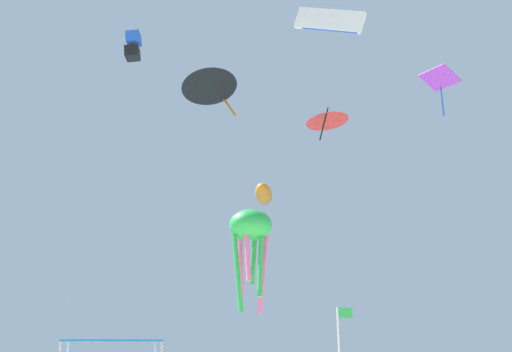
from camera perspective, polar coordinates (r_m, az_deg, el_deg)
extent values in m
cube|color=#1972B7|center=(18.58, -15.03, -16.60)|extent=(2.98, 2.86, 0.06)
cube|color=green|center=(19.97, 9.50, -14.17)|extent=(0.55, 0.02, 0.35)
cone|color=black|center=(39.67, -5.05, 9.82)|extent=(5.29, 5.31, 1.87)
cylinder|color=orange|center=(39.91, -2.95, 7.51)|extent=(0.93, 2.05, 2.55)
ellipsoid|color=orange|center=(45.75, 0.83, -1.96)|extent=(3.13, 5.11, 1.61)
cone|color=black|center=(45.96, 0.82, -1.05)|extent=(0.97, 0.92, 0.61)
ellipsoid|color=green|center=(28.41, -0.57, -5.25)|extent=(3.03, 3.03, 1.63)
cylinder|color=green|center=(28.75, -0.28, -8.97)|extent=(0.36, 0.48, 2.53)
cylinder|color=pink|center=(28.50, -1.62, -9.65)|extent=(0.43, 0.52, 3.28)
cylinder|color=green|center=(27.79, -1.97, -10.22)|extent=(0.65, 0.28, 4.03)
cylinder|color=pink|center=(27.42, -0.90, -8.54)|extent=(0.36, 0.48, 2.53)
cylinder|color=green|center=(27.57, 0.48, -9.39)|extent=(0.43, 0.52, 3.28)
cylinder|color=pink|center=(28.19, 0.77, -10.34)|extent=(0.65, 0.28, 4.03)
cube|color=purple|center=(30.70, 18.99, 9.84)|extent=(2.06, 2.09, 0.54)
cylinder|color=blue|center=(30.13, 19.24, 7.58)|extent=(0.10, 0.10, 1.71)
cube|color=blue|center=(39.39, -12.92, 14.07)|extent=(1.21, 1.16, 0.92)
cube|color=black|center=(38.82, -13.04, 12.64)|extent=(1.21, 1.16, 0.92)
cube|color=white|center=(35.12, 7.82, 16.14)|extent=(3.82, 3.16, 2.83)
cube|color=blue|center=(34.78, 7.86, 15.29)|extent=(2.89, 2.31, 1.56)
cone|color=red|center=(37.61, 7.55, 6.15)|extent=(4.13, 4.12, 0.90)
cylinder|color=black|center=(36.08, 7.25, 5.54)|extent=(0.69, 0.48, 2.28)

